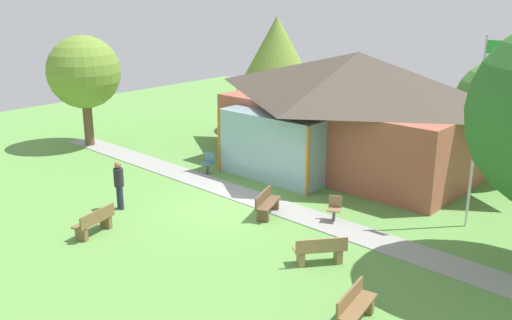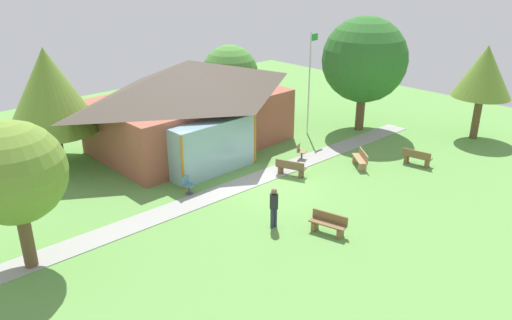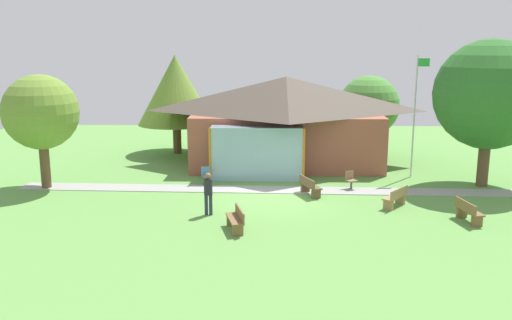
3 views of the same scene
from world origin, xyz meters
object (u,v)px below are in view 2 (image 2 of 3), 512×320
visitor_strolling_lawn (274,205)px  tree_behind_pavilion_right (230,73)px  bench_lawn_far_right (417,158)px  bench_rear_near_path (291,168)px  bench_front_center (328,224)px  tree_far_east (484,72)px  patio_chair_west (188,185)px  pavilion (191,103)px  tree_west_hedge (14,173)px  flagpole (310,79)px  tree_east_hedge (364,60)px  patio_chair_lawn_spare (301,152)px  bench_mid_right (361,160)px  tree_behind_pavilion_left (49,90)px

visitor_strolling_lawn → tree_behind_pavilion_right: tree_behind_pavilion_right is taller
bench_lawn_far_right → bench_rear_near_path: same height
bench_front_center → tree_far_east: (15.15, 0.98, 3.63)m
tree_behind_pavilion_right → bench_lawn_far_right: bearing=-83.1°
bench_lawn_far_right → patio_chair_west: patio_chair_west is taller
tree_behind_pavilion_right → pavilion: bearing=-152.8°
tree_west_hedge → flagpole: bearing=8.3°
pavilion → tree_east_hedge: size_ratio=1.62×
bench_rear_near_path → pavilion: bearing=166.1°
bench_rear_near_path → patio_chair_lawn_spare: patio_chair_lawn_spare is taller
patio_chair_lawn_spare → patio_chair_west: same height
bench_mid_right → bench_lawn_far_right: size_ratio=0.93×
bench_lawn_far_right → visitor_strolling_lawn: (-10.10, 0.63, 0.62)m
patio_chair_west → visitor_strolling_lawn: size_ratio=0.49×
bench_mid_right → tree_west_hedge: (-15.96, 2.77, 3.21)m
bench_front_center → tree_behind_pavilion_left: 15.58m
patio_chair_west → bench_rear_near_path: bearing=142.2°
bench_lawn_far_right → tree_behind_pavilion_right: bearing=176.6°
tree_east_hedge → bench_rear_near_path: bearing=-167.3°
patio_chair_lawn_spare → patio_chair_west: bearing=-30.6°
pavilion → patio_chair_lawn_spare: pavilion is taller
flagpole → bench_rear_near_path: (-5.53, -3.66, -2.99)m
bench_lawn_far_right → bench_front_center: size_ratio=1.00×
patio_chair_lawn_spare → visitor_strolling_lawn: (-6.28, -4.13, 0.61)m
bench_mid_right → patio_chair_west: 9.16m
patio_chair_lawn_spare → tree_far_east: bearing=129.6°
tree_behind_pavilion_left → tree_far_east: size_ratio=1.10×
bench_mid_right → bench_lawn_far_right: 3.02m
visitor_strolling_lawn → tree_far_east: bearing=-0.3°
pavilion → tree_behind_pavilion_left: size_ratio=1.85×
bench_front_center → tree_east_hedge: 13.92m
patio_chair_lawn_spare → tree_west_hedge: 14.84m
bench_lawn_far_right → tree_behind_pavilion_left: tree_behind_pavilion_left is taller
tree_behind_pavilion_left → pavilion: bearing=-23.3°
bench_mid_right → tree_behind_pavilion_left: size_ratio=0.24×
pavilion → patio_chair_lawn_spare: 6.73m
bench_front_center → flagpole: bearing=-59.4°
bench_lawn_far_right → tree_west_hedge: tree_west_hedge is taller
pavilion → bench_rear_near_path: pavilion is taller
patio_chair_west → visitor_strolling_lawn: (0.66, -4.91, 0.61)m
bench_mid_right → tree_east_hedge: size_ratio=0.21×
bench_lawn_far_right → tree_far_east: tree_far_east is taller
flagpole → bench_rear_near_path: flagpole is taller
visitor_strolling_lawn → tree_east_hedge: bearing=23.7°
bench_mid_right → tree_behind_pavilion_right: 11.50m
tree_behind_pavilion_right → tree_west_hedge: bearing=-153.3°
tree_west_hedge → bench_mid_right: bearing=-9.8°
bench_mid_right → patio_chair_west: size_ratio=1.68×
bench_mid_right → bench_front_center: same height
patio_chair_lawn_spare → bench_rear_near_path: bearing=5.0°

